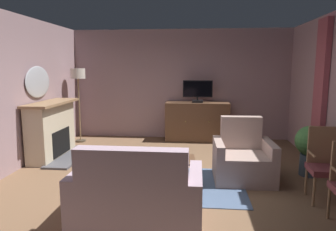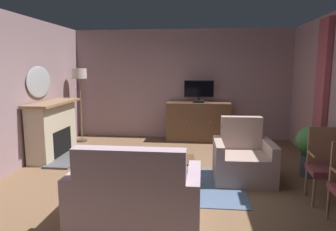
% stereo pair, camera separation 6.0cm
% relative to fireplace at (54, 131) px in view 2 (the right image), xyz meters
% --- Properties ---
extents(ground_plane, '(6.15, 7.25, 0.04)m').
position_rel_fireplace_xyz_m(ground_plane, '(2.50, -1.29, -0.57)').
color(ground_plane, brown).
extents(wall_back, '(6.15, 0.10, 2.80)m').
position_rel_fireplace_xyz_m(wall_back, '(2.50, 2.09, 0.85)').
color(wall_back, gray).
rests_on(wall_back, ground_plane).
extents(curtain_panel_far, '(0.10, 0.44, 2.35)m').
position_rel_fireplace_xyz_m(curtain_panel_far, '(5.21, -0.05, 0.99)').
color(curtain_panel_far, '#A34C56').
extents(rug_central, '(2.33, 1.61, 0.01)m').
position_rel_fireplace_xyz_m(rug_central, '(2.55, -1.28, -0.54)').
color(rug_central, slate).
rests_on(rug_central, ground_plane).
extents(fireplace, '(0.87, 1.61, 1.16)m').
position_rel_fireplace_xyz_m(fireplace, '(0.00, 0.00, 0.00)').
color(fireplace, '#4C4C51').
rests_on(fireplace, ground_plane).
extents(wall_mirror_oval, '(0.06, 0.95, 0.63)m').
position_rel_fireplace_xyz_m(wall_mirror_oval, '(-0.25, 0.00, 1.01)').
color(wall_mirror_oval, '#B2B7BF').
extents(tv_cabinet, '(1.58, 0.57, 0.98)m').
position_rel_fireplace_xyz_m(tv_cabinet, '(2.96, 1.74, -0.08)').
color(tv_cabinet, '#402A1C').
rests_on(tv_cabinet, ground_plane).
extents(television, '(0.73, 0.20, 0.55)m').
position_rel_fireplace_xyz_m(television, '(2.96, 1.68, 0.72)').
color(television, black).
rests_on(television, tv_cabinet).
extents(coffee_table, '(1.03, 0.61, 0.44)m').
position_rel_fireplace_xyz_m(coffee_table, '(2.44, -1.34, -0.16)').
color(coffee_table, brown).
rests_on(coffee_table, ground_plane).
extents(tv_remote, '(0.07, 0.17, 0.02)m').
position_rel_fireplace_xyz_m(tv_remote, '(2.60, -1.38, -0.10)').
color(tv_remote, black).
rests_on(tv_remote, coffee_table).
extents(folded_newspaper, '(0.36, 0.32, 0.01)m').
position_rel_fireplace_xyz_m(folded_newspaper, '(2.32, -1.28, -0.11)').
color(folded_newspaper, silver).
rests_on(folded_newspaper, coffee_table).
extents(sofa_floral, '(1.53, 0.91, 1.00)m').
position_rel_fireplace_xyz_m(sofa_floral, '(2.26, -2.55, -0.22)').
color(sofa_floral, '#AD93A3').
rests_on(sofa_floral, ground_plane).
extents(armchair_beside_cabinet, '(0.97, 0.89, 1.01)m').
position_rel_fireplace_xyz_m(armchair_beside_cabinet, '(3.72, -0.93, -0.22)').
color(armchair_beside_cabinet, '#A3897F').
rests_on(armchair_beside_cabinet, ground_plane).
extents(side_chair_far_end, '(0.52, 0.47, 1.02)m').
position_rel_fireplace_xyz_m(side_chair_far_end, '(4.77, -1.62, -0.01)').
color(side_chair_far_end, brown).
rests_on(side_chair_far_end, ground_plane).
extents(potted_plant_tall_palm_by_window, '(0.52, 0.52, 0.87)m').
position_rel_fireplace_xyz_m(potted_plant_tall_palm_by_window, '(4.90, -0.63, -0.03)').
color(potted_plant_tall_palm_by_window, '#3D4C5B').
rests_on(potted_plant_tall_palm_by_window, ground_plane).
extents(cat, '(0.22, 0.70, 0.21)m').
position_rel_fireplace_xyz_m(cat, '(1.26, -0.24, -0.45)').
color(cat, '#937A5B').
rests_on(cat, ground_plane).
extents(floor_lamp, '(0.35, 0.35, 1.82)m').
position_rel_fireplace_xyz_m(floor_lamp, '(0.05, 1.34, 0.99)').
color(floor_lamp, '#4C4233').
rests_on(floor_lamp, ground_plane).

